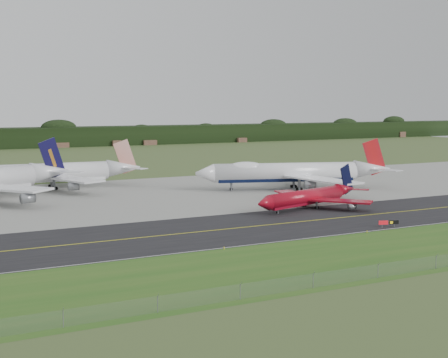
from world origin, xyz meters
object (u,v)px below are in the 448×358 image
jet_ba_747 (292,172)px  jet_star_tail (52,173)px  taxiway_sign (389,223)px  jet_red_737 (310,197)px

jet_ba_747 → jet_star_tail: bearing=152.7°
jet_star_tail → taxiway_sign: jet_star_tail is taller
jet_ba_747 → taxiway_sign: jet_ba_747 is taller
jet_ba_747 → jet_star_tail: jet_ba_747 is taller
jet_star_tail → taxiway_sign: size_ratio=13.14×
jet_red_737 → jet_ba_747: bearing=65.0°
jet_red_737 → taxiway_sign: (0.57, -29.10, -1.80)m
jet_ba_747 → jet_red_737: size_ratio=1.63×
jet_star_tail → taxiway_sign: 108.90m
jet_ba_747 → jet_red_737: 34.68m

